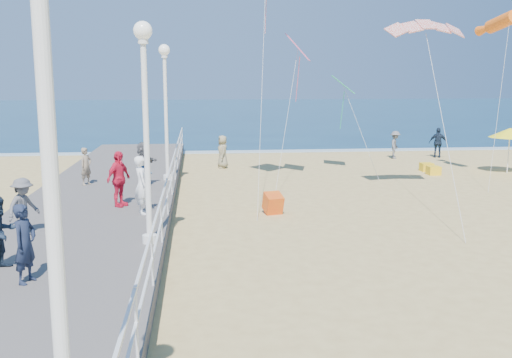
{
  "coord_description": "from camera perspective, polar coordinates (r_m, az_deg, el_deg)",
  "views": [
    {
      "loc": [
        -4.13,
        -13.8,
        4.39
      ],
      "look_at": [
        -2.5,
        2.0,
        1.6
      ],
      "focal_mm": 40.0,
      "sensor_mm": 36.0,
      "label": 1
    }
  ],
  "objects": [
    {
      "name": "spectator_5",
      "position": [
        21.74,
        -11.15,
        1.45
      ],
      "size": [
        0.92,
        1.64,
        1.69
      ],
      "primitive_type": "imported",
      "rotation": [
        0.0,
        0.0,
        1.28
      ],
      "color": "#5E5E63",
      "rests_on": "boardwalk"
    },
    {
      "name": "beach_walker_a",
      "position": [
        32.74,
        13.74,
        3.34
      ],
      "size": [
        0.98,
        1.15,
        1.55
      ],
      "primitive_type": "imported",
      "rotation": [
        0.0,
        0.0,
        1.08
      ],
      "color": "slate",
      "rests_on": "ground"
    },
    {
      "name": "surf_line",
      "position": [
        34.83,
        0.97,
        2.77
      ],
      "size": [
        160.0,
        1.2,
        0.04
      ],
      "primitive_type": "cube",
      "color": "silver",
      "rests_on": "ground"
    },
    {
      "name": "kite_windsock",
      "position": [
        26.66,
        23.36,
        14.22
      ],
      "size": [
        0.99,
        2.6,
        1.06
      ],
      "primitive_type": "cylinder",
      "rotation": [
        1.36,
        0.0,
        0.17
      ],
      "color": "orange"
    },
    {
      "name": "toddler_held",
      "position": [
        17.39,
        -10.88,
        0.68
      ],
      "size": [
        0.38,
        0.44,
        0.78
      ],
      "primitive_type": "imported",
      "rotation": [
        0.0,
        0.0,
        1.83
      ],
      "color": "#3479C6",
      "rests_on": "boardwalk"
    },
    {
      "name": "beach_walker_b",
      "position": [
        33.82,
        17.76,
        3.48
      ],
      "size": [
        1.08,
        0.77,
        1.7
      ],
      "primitive_type": "imported",
      "rotation": [
        0.0,
        0.0,
        2.74
      ],
      "color": "#192537",
      "rests_on": "ground"
    },
    {
      "name": "kite_diamond_pink",
      "position": [
        24.4,
        4.23,
        12.97
      ],
      "size": [
        1.32,
        1.66,
        1.1
      ],
      "primitive_type": "cube",
      "rotation": [
        0.84,
        0.0,
        1.32
      ],
      "color": "#FF5D8C"
    },
    {
      "name": "ocean",
      "position": [
        79.03,
        -2.91,
        6.79
      ],
      "size": [
        160.0,
        90.0,
        0.05
      ],
      "primitive_type": "cube",
      "color": "#0C304B",
      "rests_on": "ground"
    },
    {
      "name": "ground",
      "position": [
        15.06,
        10.38,
        -7.15
      ],
      "size": [
        160.0,
        160.0,
        0.0
      ],
      "primitive_type": "plane",
      "color": "tan",
      "rests_on": "ground"
    },
    {
      "name": "beach_walker_c",
      "position": [
        28.46,
        -3.36,
        2.74
      ],
      "size": [
        0.59,
        0.84,
        1.63
      ],
      "primitive_type": "imported",
      "rotation": [
        0.0,
        0.0,
        -1.48
      ],
      "color": "gray",
      "rests_on": "ground"
    },
    {
      "name": "lamp_post_near",
      "position": [
        5.01,
        -19.9,
        0.96
      ],
      "size": [
        0.44,
        0.44,
        5.32
      ],
      "color": "white",
      "rests_on": "boardwalk"
    },
    {
      "name": "beach_chair_right",
      "position": [
        28.7,
        16.69,
        1.15
      ],
      "size": [
        0.55,
        0.55,
        0.4
      ],
      "primitive_type": "cube",
      "color": "yellow",
      "rests_on": "ground"
    },
    {
      "name": "boardwalk",
      "position": [
        14.81,
        -18.92,
        -7.03
      ],
      "size": [
        5.0,
        44.0,
        0.4
      ],
      "primitive_type": "cube",
      "color": "#65605B",
      "rests_on": "ground"
    },
    {
      "name": "lamp_post_far",
      "position": [
        22.85,
        -9.04,
        8.01
      ],
      "size": [
        0.44,
        0.44,
        5.32
      ],
      "color": "white",
      "rests_on": "boardwalk"
    },
    {
      "name": "beach_chair_left",
      "position": [
        27.73,
        17.33,
        0.82
      ],
      "size": [
        0.55,
        0.55,
        0.4
      ],
      "primitive_type": "cube",
      "color": "yellow",
      "rests_on": "ground"
    },
    {
      "name": "woman_holding_toddler",
      "position": [
        17.32,
        -11.37,
        -0.6
      ],
      "size": [
        0.57,
        0.72,
        1.75
      ],
      "primitive_type": "imported",
      "rotation": [
        0.0,
        0.0,
        1.83
      ],
      "color": "white",
      "rests_on": "boardwalk"
    },
    {
      "name": "railing",
      "position": [
        14.19,
        -9.47,
        -2.97
      ],
      "size": [
        0.05,
        42.0,
        0.55
      ],
      "color": "white",
      "rests_on": "boardwalk"
    },
    {
      "name": "kite_diamond_green",
      "position": [
        27.32,
        8.68,
        9.33
      ],
      "size": [
        1.33,
        1.54,
        0.84
      ],
      "primitive_type": "cube",
      "rotation": [
        0.66,
        0.0,
        1.36
      ],
      "color": "#28BE83"
    },
    {
      "name": "box_kite",
      "position": [
        18.78,
        1.71,
        -2.62
      ],
      "size": [
        0.7,
        0.82,
        0.74
      ],
      "primitive_type": "cube",
      "rotation": [
        0.31,
        0.0,
        0.24
      ],
      "color": "red",
      "rests_on": "ground"
    },
    {
      "name": "spectator_0",
      "position": [
        12.17,
        -22.11,
        -6.01
      ],
      "size": [
        0.55,
        0.67,
        1.59
      ],
      "primitive_type": "imported",
      "rotation": [
        0.0,
        0.0,
        1.24
      ],
      "color": "#182035",
      "rests_on": "boardwalk"
    },
    {
      "name": "spectator_2",
      "position": [
        15.81,
        -22.25,
        -2.61
      ],
      "size": [
        0.98,
        1.12,
        1.51
      ],
      "primitive_type": "imported",
      "rotation": [
        0.0,
        0.0,
        1.04
      ],
      "color": "#55555A",
      "rests_on": "boardwalk"
    },
    {
      "name": "lamp_post_mid",
      "position": [
        13.88,
        -11.0,
        6.76
      ],
      "size": [
        0.44,
        0.44,
        5.32
      ],
      "color": "white",
      "rests_on": "boardwalk"
    },
    {
      "name": "spectator_6",
      "position": [
        22.64,
        -16.63,
        1.22
      ],
      "size": [
        0.57,
        0.62,
        1.43
      ],
      "primitive_type": "imported",
      "rotation": [
        0.0,
        0.0,
        0.98
      ],
      "color": "#84725B",
      "rests_on": "boardwalk"
    },
    {
      "name": "spectator_3",
      "position": [
        18.48,
        -13.57,
        0.0
      ],
      "size": [
        0.91,
        1.11,
        1.77
      ],
      "primitive_type": "imported",
      "rotation": [
        0.0,
        0.0,
        1.02
      ],
      "color": "red",
      "rests_on": "boardwalk"
    },
    {
      "name": "kite_parafoil",
      "position": [
        21.9,
        16.67,
        14.6
      ],
      "size": [
        2.81,
        0.94,
        0.65
      ],
      "primitive_type": null,
      "rotation": [
        0.44,
        0.0,
        0.0
      ],
      "color": "red"
    },
    {
      "name": "spectator_7",
      "position": [
        13.23,
        -24.2,
        -4.92
      ],
      "size": [
        0.93,
        0.98,
        1.59
      ],
      "primitive_type": "imported",
      "rotation": [
        0.0,
        0.0,
        0.98
      ],
      "color": "#192637",
      "rests_on": "boardwalk"
    },
    {
      "name": "beach_umbrella",
      "position": [
        29.27,
        24.06,
        4.24
      ],
      "size": [
        1.9,
        1.9,
        2.14
      ],
      "color": "white",
      "rests_on": "ground"
    }
  ]
}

